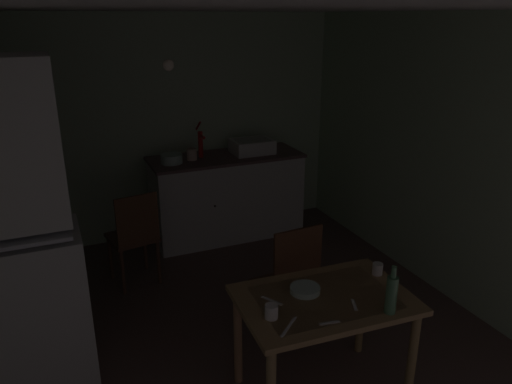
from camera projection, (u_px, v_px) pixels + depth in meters
The scene contains 21 objects.
ground_plane at pixel (227, 333), 3.87m from camera, with size 5.15×5.15×0.00m, color brown.
wall_back at pixel (157, 130), 5.30m from camera, with size 4.08×0.10×2.40m, color #B3D1AB.
wall_right at pixel (447, 159), 4.22m from camera, with size 0.10×4.25×2.40m, color #B0D4A8.
ceiling_slab at pixel (219, 0), 3.04m from camera, with size 4.08×4.25×0.10m, color silver.
counter_cabinet at pixel (227, 196), 5.47m from camera, with size 1.65×0.64×0.93m.
sink_basin at pixel (252, 146), 5.40m from camera, with size 0.44×0.34×0.15m.
hand_pump at pixel (201, 142), 5.20m from camera, with size 0.05×0.27×0.39m.
mixing_bowl_counter at pixel (172, 159), 5.03m from camera, with size 0.22×0.22×0.10m, color #ADD1C1.
stoneware_crock at pixel (192, 154), 5.15m from camera, with size 0.11×0.11×0.11m, color beige.
dining_table at pixel (324, 312), 3.05m from camera, with size 1.10×0.76×0.73m.
chair_far_side at pixel (289, 283), 3.61m from camera, with size 0.43×0.43×0.98m.
chair_by_counter at pixel (134, 236), 4.42m from camera, with size 0.47×0.47×0.91m.
serving_bowl_wide at pixel (305, 289), 3.07m from camera, with size 0.19×0.19×0.04m, color #ADD1C1.
teacup_mint at pixel (377, 269), 3.27m from camera, with size 0.07×0.07×0.08m, color white.
mug_tall at pixel (271, 312), 2.80m from camera, with size 0.08×0.08×0.08m, color white.
glass_bottle at pixel (391, 294), 2.82m from camera, with size 0.07×0.07×0.30m.
table_knife at pixel (289, 327), 2.73m from camera, with size 0.21×0.02×0.01m, color silver.
teaspoon_near_bowl at pixel (354, 305), 2.93m from camera, with size 0.12×0.02×0.01m, color beige.
teaspoon_by_cup at pixel (329, 323), 2.76m from camera, with size 0.12×0.02×0.01m, color beige.
serving_spoon at pixel (272, 301), 2.98m from camera, with size 0.15×0.02×0.01m, color beige.
pendant_bulb at pixel (168, 65), 3.37m from camera, with size 0.08×0.08×0.08m, color #F9EFCC.
Camera 1 is at (-1.08, -3.09, 2.36)m, focal length 34.48 mm.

